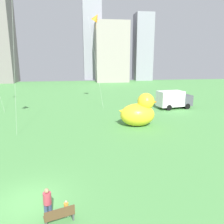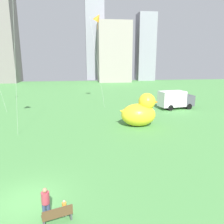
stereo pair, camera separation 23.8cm
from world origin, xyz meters
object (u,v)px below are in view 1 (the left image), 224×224
at_px(park_bench, 60,215).
at_px(person_child, 66,208).
at_px(kite_orange, 96,18).
at_px(person_adult, 47,202).
at_px(giant_inflatable_duck, 139,112).
at_px(box_truck, 174,100).

xyz_separation_m(park_bench, person_child, (0.30, 0.43, 0.05)).
xyz_separation_m(person_child, kite_orange, (3.58, 26.81, 13.44)).
height_order(person_adult, kite_orange, kite_orange).
bearing_deg(giant_inflatable_duck, park_bench, -117.21).
xyz_separation_m(park_bench, box_truck, (15.89, 23.93, 0.97)).
bearing_deg(person_adult, giant_inflatable_duck, 60.27).
xyz_separation_m(giant_inflatable_duck, box_truck, (7.91, 8.40, -0.24)).
distance_m(giant_inflatable_duck, kite_orange, 17.46).
bearing_deg(park_bench, giant_inflatable_duck, 62.79).
xyz_separation_m(person_child, giant_inflatable_duck, (7.68, 15.09, 1.16)).
distance_m(park_bench, person_adult, 0.90).
height_order(person_adult, giant_inflatable_duck, giant_inflatable_duck).
bearing_deg(park_bench, person_child, 55.32).
bearing_deg(kite_orange, person_child, -97.61).
bearing_deg(person_adult, box_truck, 54.87).
bearing_deg(giant_inflatable_duck, kite_orange, 109.29).
bearing_deg(person_child, person_adult, 176.82).
bearing_deg(person_child, giant_inflatable_duck, 63.02).
distance_m(person_child, kite_orange, 30.20).
height_order(box_truck, kite_orange, kite_orange).
xyz_separation_m(person_adult, kite_orange, (4.49, 26.76, 13.04)).
bearing_deg(park_bench, person_adult, 141.47).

